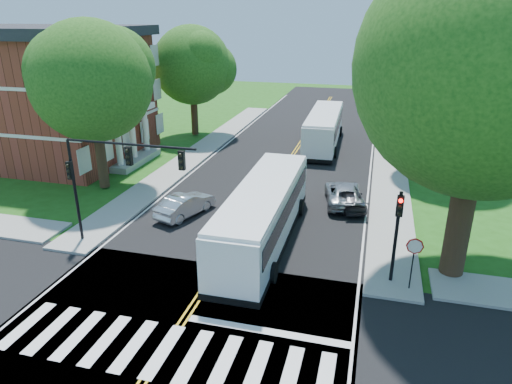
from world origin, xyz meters
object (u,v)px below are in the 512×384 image
(signal_ne, at_px, (397,226))
(hatchback, at_px, (185,205))
(signal_nw, at_px, (111,169))
(suv, at_px, (344,194))
(dark_sedan, at_px, (351,199))
(bus_lead, at_px, (263,213))
(bus_follow, at_px, (324,128))

(signal_ne, xyz_separation_m, hatchback, (-12.25, 4.72, -2.26))
(signal_nw, distance_m, suv, 14.87)
(suv, height_order, dark_sedan, suv)
(suv, bearing_deg, signal_nw, 29.58)
(bus_lead, height_order, dark_sedan, bus_lead)
(signal_nw, relative_size, bus_lead, 0.57)
(bus_follow, xyz_separation_m, dark_sedan, (3.56, -14.43, -1.12))
(bus_lead, distance_m, dark_sedan, 7.52)
(bus_lead, distance_m, hatchback, 6.06)
(signal_nw, bearing_deg, dark_sedan, 36.35)
(signal_ne, distance_m, bus_lead, 7.26)
(signal_nw, height_order, dark_sedan, signal_nw)
(bus_lead, height_order, suv, bus_lead)
(signal_nw, distance_m, bus_lead, 8.19)
(signal_nw, bearing_deg, hatchback, 69.10)
(dark_sedan, bearing_deg, bus_follow, -89.24)
(signal_ne, bearing_deg, suv, 107.81)
(bus_follow, bearing_deg, bus_lead, 86.38)
(signal_ne, height_order, hatchback, signal_ne)
(signal_ne, distance_m, bus_follow, 23.78)
(signal_nw, bearing_deg, suv, 39.47)
(bus_follow, bearing_deg, signal_nw, 69.07)
(signal_ne, distance_m, hatchback, 13.32)
(signal_ne, xyz_separation_m, suv, (-2.94, 9.14, -2.27))
(suv, bearing_deg, bus_follow, -87.44)
(signal_nw, bearing_deg, signal_ne, 0.05)
(bus_lead, xyz_separation_m, suv, (3.78, 6.66, -1.04))
(bus_lead, height_order, bus_follow, bus_lead)
(bus_follow, distance_m, dark_sedan, 14.91)
(suv, bearing_deg, bus_lead, 50.56)
(dark_sedan, bearing_deg, suv, -62.74)
(bus_lead, relative_size, suv, 2.57)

